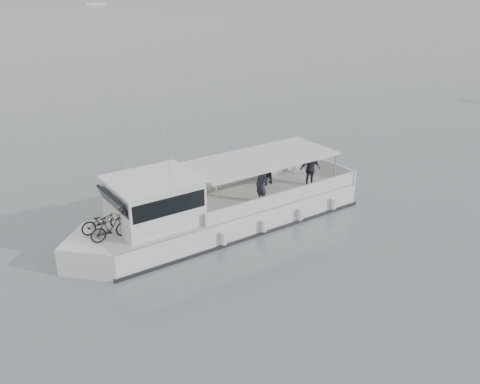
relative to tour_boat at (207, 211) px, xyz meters
name	(u,v)px	position (x,y,z in m)	size (l,w,h in m)	color
ground	(233,250)	(0.37, -2.12, -1.03)	(1400.00, 1400.00, 0.00)	slate
tour_boat	(207,211)	(0.00, 0.00, 0.00)	(15.06, 5.85, 6.27)	white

